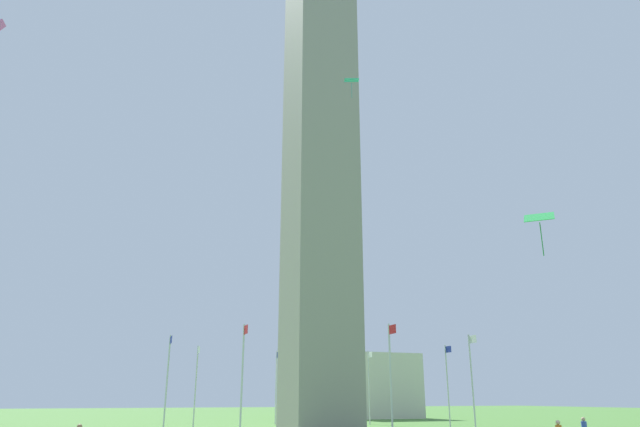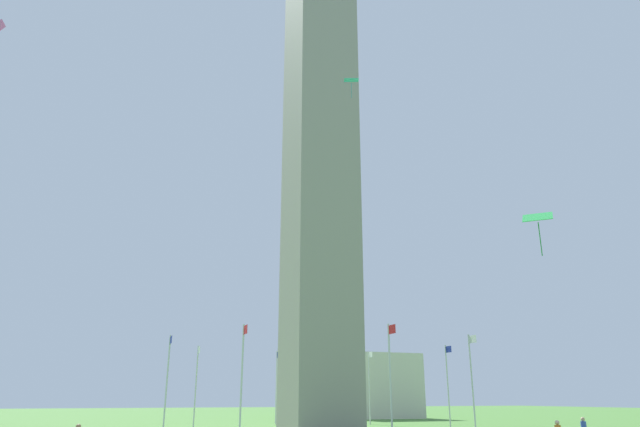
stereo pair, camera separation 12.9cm
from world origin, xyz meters
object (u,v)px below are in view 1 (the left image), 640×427
flagpole_ne (472,378)px  flagpole_e (448,382)px  flagpole_nw (242,375)px  kite_cyan_diamond (352,81)px  flagpole_se (369,383)px  flagpole_sw (196,382)px  distant_building (352,387)px  kite_green_diamond (539,218)px  flagpole_n (391,375)px  flagpole_s (276,384)px  obelisk_monument (320,139)px  flagpole_w (167,379)px

flagpole_ne → flagpole_e: (-9.85, 4.08, 0.00)m
flagpole_nw → kite_cyan_diamond: (0.71, 8.77, 25.61)m
flagpole_ne → flagpole_nw: bearing=-90.0°
flagpole_se → flagpole_sw: (-0.00, -19.70, 0.00)m
flagpole_e → distant_building: distant_building is taller
flagpole_se → distant_building: (-25.27, 9.28, 0.13)m
flagpole_se → kite_green_diamond: size_ratio=3.97×
flagpole_n → kite_green_diamond: kite_green_diamond is taller
flagpole_s → distant_building: size_ratio=0.34×
distant_building → kite_cyan_diamond: bearing=-23.9°
distant_building → flagpole_ne: bearing=-11.7°
obelisk_monument → flagpole_s: (-13.87, 0.00, -24.69)m
flagpole_sw → flagpole_w: same height
flagpole_e → kite_green_diamond: kite_green_diamond is taller
kite_green_diamond → flagpole_w: bearing=-161.6°
flagpole_se → flagpole_nw: size_ratio=1.00×
flagpole_se → flagpole_nw: same height
flagpole_sw → kite_cyan_diamond: (20.41, 8.77, 25.61)m
flagpole_ne → flagpole_w: 25.75m
obelisk_monument → flagpole_e: (0.06, 13.93, -24.69)m
flagpole_sw → kite_cyan_diamond: 33.91m
flagpole_se → kite_green_diamond: 45.29m
flagpole_n → flagpole_nw: size_ratio=1.00×
flagpole_n → flagpole_e: 19.70m
flagpole_e → flagpole_n: bearing=-45.0°
obelisk_monument → kite_cyan_diamond: 10.71m
flagpole_s → flagpole_nw: size_ratio=1.00×
flagpole_se → kite_cyan_diamond: kite_cyan_diamond is taller
flagpole_s → flagpole_w: same height
flagpole_e → flagpole_sw: size_ratio=1.00×
flagpole_sw → flagpole_nw: bearing=-0.0°
flagpole_e → flagpole_se: (-9.85, -4.08, 0.00)m
obelisk_monument → distant_building: size_ratio=2.44×
distant_building → flagpole_e: bearing=-8.4°
flagpole_ne → flagpole_nw: 19.70m
flagpole_n → flagpole_se: size_ratio=1.00×
flagpole_w → kite_green_diamond: 35.49m
flagpole_n → flagpole_sw: bearing=-157.5°
flagpole_ne → flagpole_n: bearing=-67.5°
flagpole_ne → flagpole_sw: same height
flagpole_nw → kite_green_diamond: size_ratio=3.97×
obelisk_monument → flagpole_se: size_ratio=7.24×
flagpole_s → flagpole_w: bearing=-45.0°
obelisk_monument → kite_green_diamond: 38.39m
obelisk_monument → flagpole_nw: size_ratio=7.24×
kite_cyan_diamond → flagpole_nw: bearing=-94.6°
flagpole_s → kite_green_diamond: size_ratio=3.97×
flagpole_se → kite_cyan_diamond: (20.41, -10.94, 25.61)m
flagpole_sw → flagpole_ne: bearing=45.0°
flagpole_se → distant_building: bearing=159.8°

